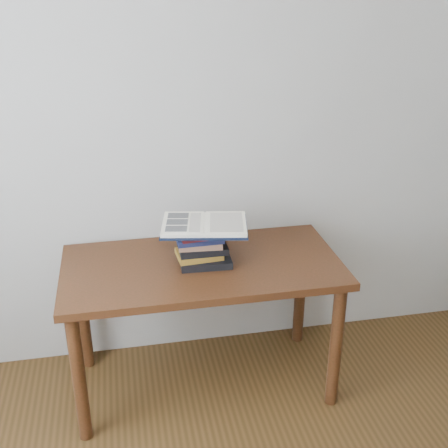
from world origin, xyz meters
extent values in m
cube|color=#ACAAA2|center=(0.00, 1.75, 1.30)|extent=(3.50, 0.04, 2.60)
cube|color=#4B2312|center=(0.08, 1.38, 0.68)|extent=(1.30, 0.65, 0.04)
cylinder|color=#4B2312|center=(-0.51, 1.12, 0.33)|extent=(0.06, 0.06, 0.66)
cylinder|color=#4B2312|center=(0.67, 1.12, 0.33)|extent=(0.06, 0.06, 0.66)
cylinder|color=#4B2312|center=(-0.51, 1.64, 0.33)|extent=(0.06, 0.06, 0.66)
cylinder|color=#4B2312|center=(0.67, 1.64, 0.33)|extent=(0.06, 0.06, 0.66)
cube|color=black|center=(0.09, 1.38, 0.71)|extent=(0.24, 0.18, 0.03)
cube|color=#9C6323|center=(0.07, 1.39, 0.74)|extent=(0.21, 0.16, 0.03)
cube|color=black|center=(0.09, 1.40, 0.77)|extent=(0.22, 0.17, 0.03)
cube|color=#AC7758|center=(0.07, 1.41, 0.80)|extent=(0.21, 0.18, 0.03)
cube|color=navy|center=(0.07, 1.39, 0.83)|extent=(0.21, 0.15, 0.03)
cube|color=maroon|center=(0.09, 1.40, 0.86)|extent=(0.24, 0.20, 0.03)
cube|color=black|center=(0.09, 1.39, 0.88)|extent=(0.43, 0.34, 0.01)
cube|color=#EEE8CD|center=(0.00, 1.41, 0.89)|extent=(0.23, 0.29, 0.02)
cube|color=#EEE8CD|center=(0.19, 1.37, 0.89)|extent=(0.23, 0.29, 0.02)
cylinder|color=#EEE8CD|center=(0.09, 1.39, 0.89)|extent=(0.06, 0.26, 0.01)
cube|color=black|center=(-0.01, 1.49, 0.90)|extent=(0.11, 0.08, 0.00)
cube|color=black|center=(-0.03, 1.41, 0.90)|extent=(0.11, 0.08, 0.00)
cube|color=black|center=(-0.04, 1.34, 0.90)|extent=(0.11, 0.08, 0.00)
cube|color=silver|center=(0.05, 1.40, 0.90)|extent=(0.09, 0.22, 0.00)
cube|color=silver|center=(0.19, 1.37, 0.90)|extent=(0.19, 0.24, 0.00)
camera|label=1|loc=(-0.27, -0.91, 1.93)|focal=45.00mm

